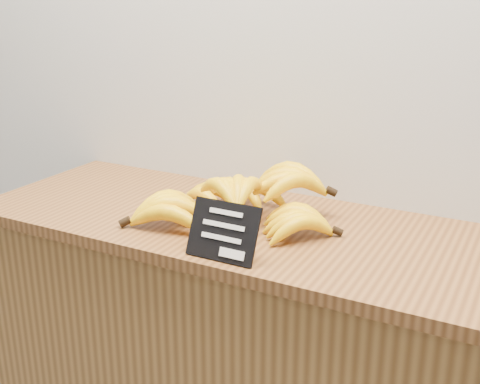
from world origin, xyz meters
The scene contains 4 objects.
counter centered at (0.11, 2.75, 0.45)m, with size 1.42×0.50×0.90m, color olive.
counter_top centered at (0.11, 2.75, 0.92)m, with size 1.42×0.54×0.03m, color brown.
chalkboard_sign centered at (0.16, 2.53, 0.99)m, with size 0.16×0.01×0.13m, color black.
banana_pile centered at (0.09, 2.75, 0.98)m, with size 0.51×0.40×0.12m.
Camera 1 is at (0.74, 1.51, 1.48)m, focal length 45.00 mm.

